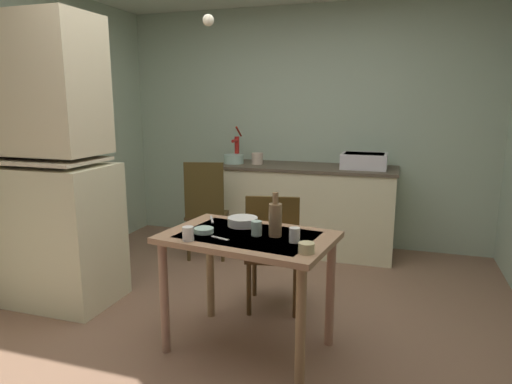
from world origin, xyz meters
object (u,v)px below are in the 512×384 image
object	(u,v)px
sink_basin	(364,161)
chair_by_counter	(206,209)
serving_bowl_wide	(204,230)
mug_dark	(306,248)
glass_bottle	(275,219)
hand_pump	(237,147)
chair_far_side	(273,250)
mixing_bowl_counter	(234,159)
hutch_cabinet	(49,174)
dining_table	(248,253)

from	to	relation	value
sink_basin	chair_by_counter	world-z (taller)	sink_basin
chair_by_counter	serving_bowl_wide	distance (m)	1.68
mug_dark	glass_bottle	size ratio (longest dim) A/B	0.33
hand_pump	chair_far_side	distance (m)	1.83
sink_basin	mixing_bowl_counter	distance (m)	1.36
hand_pump	glass_bottle	size ratio (longest dim) A/B	1.45
hutch_cabinet	glass_bottle	xyz separation A→B (m)	(1.84, -0.21, -0.15)
hand_pump	mixing_bowl_counter	bearing A→B (deg)	-89.73
mug_dark	chair_by_counter	bearing A→B (deg)	128.44
hand_pump	chair_by_counter	xyz separation A→B (m)	(-0.11, -0.60, -0.56)
hutch_cabinet	glass_bottle	bearing A→B (deg)	-6.58
glass_bottle	hand_pump	bearing A→B (deg)	115.96
mixing_bowl_counter	dining_table	bearing A→B (deg)	-67.13
serving_bowl_wide	hutch_cabinet	bearing A→B (deg)	168.68
chair_by_counter	mug_dark	xyz separation A→B (m)	(1.35, -1.70, 0.28)
chair_far_side	glass_bottle	size ratio (longest dim) A/B	3.36
mug_dark	glass_bottle	distance (m)	0.35
mug_dark	serving_bowl_wide	bearing A→B (deg)	165.53
hand_pump	chair_by_counter	bearing A→B (deg)	-100.02
mixing_bowl_counter	serving_bowl_wide	xyz separation A→B (m)	(0.56, -2.03, -0.18)
chair_far_side	serving_bowl_wide	world-z (taller)	chair_far_side
hand_pump	mixing_bowl_counter	world-z (taller)	hand_pump
hutch_cabinet	sink_basin	distance (m)	2.84
mixing_bowl_counter	serving_bowl_wide	bearing A→B (deg)	-74.54
chair_far_side	mug_dark	world-z (taller)	chair_far_side
dining_table	chair_by_counter	bearing A→B (deg)	122.59
hutch_cabinet	mug_dark	bearing A→B (deg)	-12.36
chair_by_counter	serving_bowl_wide	xyz separation A→B (m)	(0.67, -1.52, 0.26)
sink_basin	chair_far_side	distance (m)	1.64
mixing_bowl_counter	chair_by_counter	bearing A→B (deg)	-101.91
hutch_cabinet	hand_pump	bearing A→B (deg)	65.37
sink_basin	mug_dark	bearing A→B (deg)	-93.01
dining_table	serving_bowl_wide	world-z (taller)	serving_bowl_wide
dining_table	chair_far_side	distance (m)	0.58
hutch_cabinet	mug_dark	size ratio (longest dim) A/B	24.71
mixing_bowl_counter	mug_dark	distance (m)	2.53
dining_table	mixing_bowl_counter	bearing A→B (deg)	112.87
sink_basin	serving_bowl_wide	distance (m)	2.23
hand_pump	dining_table	world-z (taller)	hand_pump
dining_table	glass_bottle	size ratio (longest dim) A/B	4.10
sink_basin	hutch_cabinet	bearing A→B (deg)	-140.82
glass_bottle	dining_table	bearing A→B (deg)	-173.59
hutch_cabinet	glass_bottle	world-z (taller)	hutch_cabinet
mixing_bowl_counter	serving_bowl_wide	world-z (taller)	mixing_bowl_counter
chair_far_side	glass_bottle	distance (m)	0.69
chair_far_side	mixing_bowl_counter	bearing A→B (deg)	120.62
chair_far_side	mug_dark	size ratio (longest dim) A/B	10.33
hutch_cabinet	serving_bowl_wide	xyz separation A→B (m)	(1.40, -0.28, -0.24)
chair_by_counter	mug_dark	bearing A→B (deg)	-51.56
mixing_bowl_counter	dining_table	distance (m)	2.17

